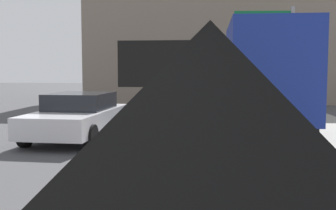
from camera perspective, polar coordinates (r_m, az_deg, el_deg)
name	(u,v)px	position (r m, az deg, el deg)	size (l,w,h in m)	color
arrow_board_trailer	(157,148)	(8.67, -1.56, -5.94)	(1.60, 1.82, 2.70)	orange
box_truck	(263,78)	(13.35, 12.89, 3.67)	(2.48, 7.00, 3.42)	black
pickup_car	(79,116)	(12.93, -12.17, -1.44)	(2.33, 4.74, 1.38)	silver
highway_guide_sign	(275,41)	(20.19, 14.49, 8.55)	(2.79, 0.23, 5.00)	gray
far_building_block	(231,32)	(28.47, 8.60, 9.83)	(18.21, 7.39, 9.07)	gray
traffic_cone_mid_lane	(172,172)	(7.19, 0.54, -9.16)	(0.36, 0.36, 0.75)	black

